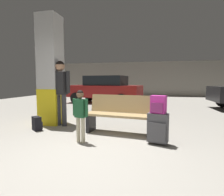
{
  "coord_description": "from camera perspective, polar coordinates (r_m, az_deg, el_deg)",
  "views": [
    {
      "loc": [
        1.07,
        -2.6,
        1.21
      ],
      "look_at": [
        0.19,
        1.3,
        0.85
      ],
      "focal_mm": 29.56,
      "sensor_mm": 36.0,
      "label": 1
    }
  ],
  "objects": [
    {
      "name": "structural_pillar",
      "position": [
        5.5,
        -18.42,
        7.91
      ],
      "size": [
        0.57,
        0.57,
        3.02
      ],
      "color": "yellow",
      "rests_on": "ground_plane"
    },
    {
      "name": "backpack_bright",
      "position": [
        3.61,
        14.12,
        -2.02
      ],
      "size": [
        0.32,
        0.26,
        0.34
      ],
      "color": "#D833A5",
      "rests_on": "suitcase"
    },
    {
      "name": "child",
      "position": [
        3.67,
        -9.76,
        -3.83
      ],
      "size": [
        0.35,
        0.24,
        1.04
      ],
      "color": "beige",
      "rests_on": "ground_plane"
    },
    {
      "name": "parked_car_far",
      "position": [
        10.24,
        -2.37,
        2.9
      ],
      "size": [
        4.29,
        2.24,
        1.51
      ],
      "color": "maroon",
      "rests_on": "ground_plane"
    },
    {
      "name": "adult",
      "position": [
        5.17,
        -15.6,
        3.57
      ],
      "size": [
        0.59,
        0.28,
        1.76
      ],
      "color": "#38383D",
      "rests_on": "ground_plane"
    },
    {
      "name": "ground_plane",
      "position": [
        6.81,
        3.41,
        -5.51
      ],
      "size": [
        18.0,
        18.0,
        0.1
      ],
      "primitive_type": "cube",
      "color": "gray"
    },
    {
      "name": "garage_back_wall",
      "position": [
        15.5,
        8.76,
        5.82
      ],
      "size": [
        18.0,
        0.12,
        2.8
      ],
      "primitive_type": "cube",
      "color": "gray",
      "rests_on": "ground_plane"
    },
    {
      "name": "bench",
      "position": [
        4.32,
        2.51,
        -5.1
      ],
      "size": [
        1.65,
        0.73,
        0.89
      ],
      "color": "tan",
      "rests_on": "ground_plane"
    },
    {
      "name": "backpack_dark_floor",
      "position": [
        4.98,
        -22.19,
        -7.34
      ],
      "size": [
        0.32,
        0.31,
        0.34
      ],
      "color": "black",
      "rests_on": "ground_plane"
    },
    {
      "name": "suitcase",
      "position": [
        3.69,
        13.98,
        -8.96
      ],
      "size": [
        0.42,
        0.31,
        0.6
      ],
      "color": "#4C4C51",
      "rests_on": "ground_plane"
    }
  ]
}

